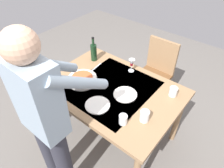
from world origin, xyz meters
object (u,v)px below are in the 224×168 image
person_server (46,118)px  water_cup_near_right (145,116)px  water_cup_near_left (123,119)px  dinner_plate_near (97,105)px  dining_table (112,94)px  wine_glass_left (132,63)px  wine_bottle (94,52)px  dinner_plate_far (125,95)px  chair_near (157,69)px  serving_bowl_pasta (82,79)px  water_cup_far_left (173,92)px

person_server → water_cup_near_right: 0.79m
water_cup_near_left → dinner_plate_near: size_ratio=0.39×
dining_table → water_cup_near_left: (-0.35, 0.29, 0.12)m
person_server → wine_glass_left: size_ratio=11.19×
dining_table → person_server: size_ratio=0.80×
water_cup_near_left → water_cup_near_right: 0.18m
water_cup_near_right → dinner_plate_near: water_cup_near_right is taller
person_server → water_cup_near_right: (-0.49, -0.60, -0.15)m
wine_bottle → dinner_plate_far: (-0.65, 0.26, -0.10)m
person_server → chair_near: bearing=-92.6°
wine_bottle → dinner_plate_near: bearing=135.2°
serving_bowl_pasta → dinner_plate_near: 0.39m
dinner_plate_near → dinner_plate_far: bearing=-112.6°
dining_table → water_cup_far_left: 0.61m
water_cup_far_left → chair_near: bearing=-51.2°
water_cup_near_right → dinner_plate_far: (0.31, -0.15, -0.05)m
dining_table → chair_near: bearing=-93.8°
serving_bowl_pasta → dinner_plate_far: serving_bowl_pasta is taller
chair_near → dinner_plate_far: bearing=97.1°
wine_bottle → water_cup_near_right: (-0.96, 0.41, -0.06)m
chair_near → water_cup_near_right: bearing=112.4°
dining_table → chair_near: size_ratio=1.49×
dining_table → water_cup_near_left: water_cup_near_left is taller
chair_near → person_server: person_server is taller
dinner_plate_near → water_cup_far_left: bearing=-129.9°
water_cup_near_left → wine_glass_left: bearing=-60.2°
dinner_plate_far → dining_table: bearing=-1.5°
chair_near → water_cup_near_left: bearing=104.4°
water_cup_near_left → dinner_plate_far: water_cup_near_left is taller
water_cup_near_left → water_cup_far_left: 0.60m
water_cup_near_left → water_cup_near_right: bearing=-131.0°
chair_near → dinner_plate_near: (0.00, 1.14, 0.24)m
water_cup_near_right → dinner_plate_near: (0.42, 0.12, -0.05)m
wine_bottle → chair_near: bearing=-132.0°
water_cup_near_left → serving_bowl_pasta: water_cup_near_left is taller
person_server → dinner_plate_far: (-0.18, -0.74, -0.19)m
chair_near → serving_bowl_pasta: size_ratio=3.03×
wine_glass_left → water_cup_far_left: 0.55m
wine_glass_left → water_cup_near_left: size_ratio=1.70×
wine_bottle → serving_bowl_pasta: 0.43m
wine_bottle → dinner_plate_near: (-0.54, 0.54, -0.10)m
dinner_plate_near → wine_bottle: bearing=-44.8°
serving_bowl_pasta → dinner_plate_far: 0.48m
dinner_plate_near → dinner_plate_far: 0.29m
wine_glass_left → water_cup_near_right: bearing=134.0°
person_server → wine_glass_left: bearing=-90.1°
wine_glass_left → dinner_plate_far: bearing=116.5°
dinner_plate_far → water_cup_far_left: bearing=-140.8°
water_cup_near_right → dinner_plate_far: size_ratio=0.45×
wine_bottle → wine_glass_left: wine_bottle is taller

